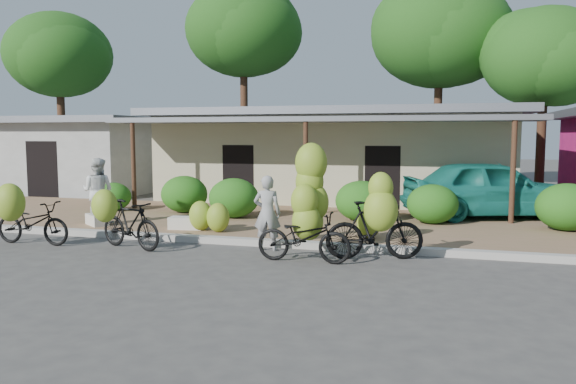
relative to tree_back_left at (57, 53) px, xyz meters
name	(u,v)px	position (x,y,z in m)	size (l,w,h in m)	color
ground	(227,266)	(13.69, -13.11, -6.21)	(100.00, 100.00, 0.00)	#413F3C
sidewalk	(296,223)	(13.69, -8.11, -6.15)	(60.00, 6.00, 0.12)	#90634D
curb	(261,242)	(13.69, -11.11, -6.14)	(60.00, 0.25, 0.15)	#A8A399
shop_main	(337,154)	(13.69, -2.18, -4.49)	(13.00, 8.50, 3.35)	#BBB58E
shop_grey	(82,154)	(2.69, -2.12, -4.59)	(7.00, 6.00, 3.15)	#ADADA8
tree_back_left	(57,53)	(0.00, 0.00, 0.00)	(5.00, 4.86, 8.07)	#502E20
tree_far_center	(241,29)	(8.00, 3.00, 1.25)	(5.59, 5.50, 9.57)	#502E20
tree_center_right	(436,31)	(17.00, 3.50, 0.80)	(6.10, 6.05, 9.32)	#502E20
tree_near_right	(539,55)	(21.00, 1.50, -0.66)	(4.95, 4.81, 7.39)	#502E20
hedge_0	(113,196)	(7.75, -7.66, -5.66)	(1.11, 0.99, 0.86)	#185513
hedge_1	(184,194)	(10.06, -7.47, -5.54)	(1.41, 1.27, 1.10)	#185513
hedge_2	(234,198)	(11.88, -8.07, -5.53)	(1.43, 1.29, 1.12)	#185513
hedge_3	(361,201)	(15.41, -7.70, -5.54)	(1.40, 1.26, 1.09)	#185513
hedge_4	(432,204)	(17.28, -7.65, -5.57)	(1.33, 1.20, 1.04)	#185513
hedge_5	(567,207)	(20.46, -7.88, -5.51)	(1.48, 1.34, 1.16)	#185513
bike_far_left	(28,219)	(8.72, -12.46, -5.62)	(1.85, 1.25, 1.43)	black
bike_left	(126,222)	(11.06, -12.27, -5.61)	(1.82, 1.36, 1.35)	black
bike_center	(307,215)	(14.99, -12.16, -5.33)	(1.86, 1.16, 2.29)	black
bike_right	(376,224)	(16.31, -11.94, -5.49)	(2.00, 1.42, 1.77)	black
loose_banana_a	(201,216)	(11.86, -10.26, -5.73)	(0.58, 0.49, 0.73)	#8CA328
loose_banana_b	(218,218)	(12.36, -10.37, -5.74)	(0.56, 0.48, 0.70)	#8CA328
loose_banana_c	(369,223)	(15.95, -10.17, -5.74)	(0.55, 0.47, 0.69)	#8CA328
sack_near	(187,223)	(11.44, -10.17, -5.94)	(0.85, 0.40, 0.30)	beige
sack_far	(97,220)	(8.94, -10.24, -5.95)	(0.75, 0.38, 0.28)	beige
vendor	(267,213)	(13.98, -11.54, -5.41)	(0.58, 0.38, 1.60)	gray
bystander	(98,191)	(8.87, -10.07, -5.23)	(0.84, 0.66, 1.73)	silver
teal_van	(491,189)	(18.82, -6.11, -5.27)	(1.94, 4.82, 1.64)	#1B7C6E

